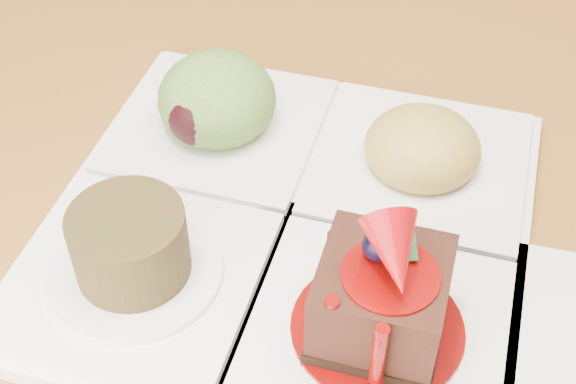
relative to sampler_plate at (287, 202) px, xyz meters
The scene contains 1 object.
sampler_plate is the anchor object (origin of this frame).
Camera 1 is at (0.05, -0.50, 1.11)m, focal length 50.00 mm.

